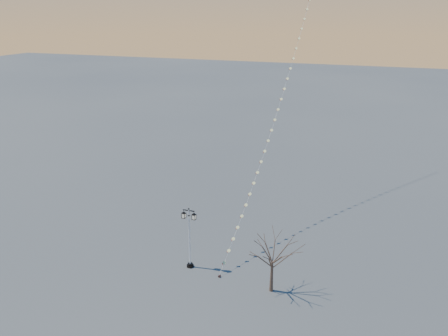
% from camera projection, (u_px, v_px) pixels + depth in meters
% --- Properties ---
extents(ground, '(300.00, 300.00, 0.00)m').
position_uv_depth(ground, '(181.00, 284.00, 34.73)').
color(ground, '#505251').
rests_on(ground, ground).
extents(street_lamp, '(1.30, 0.57, 5.12)m').
position_uv_depth(street_lamp, '(189.00, 235.00, 36.17)').
color(street_lamp, black).
rests_on(street_lamp, ground).
extents(bare_tree, '(2.67, 2.67, 4.42)m').
position_uv_depth(bare_tree, '(272.00, 254.00, 32.94)').
color(bare_tree, '#4D382B').
rests_on(bare_tree, ground).
extents(kite_train, '(2.28, 30.39, 26.74)m').
position_uv_depth(kite_train, '(282.00, 79.00, 44.25)').
color(kite_train, '#371F1A').
rests_on(kite_train, ground).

